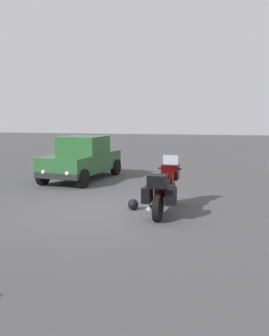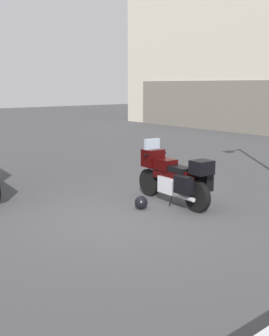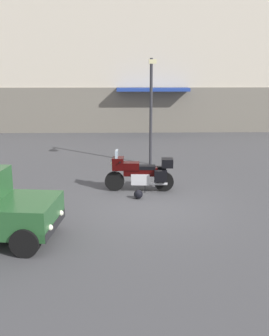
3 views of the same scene
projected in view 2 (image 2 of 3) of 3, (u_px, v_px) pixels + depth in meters
The scene contains 3 objects.
ground_plane at pixel (122, 218), 8.38m from camera, with size 80.00×80.00×0.00m, color #424244.
motorcycle at pixel (173, 176), 9.32m from camera, with size 2.26×0.78×1.36m.
helmet at pixel (141, 203), 8.99m from camera, with size 0.28×0.28×0.28m, color black.
Camera 2 is at (6.46, -4.79, 2.58)m, focal length 45.73 mm.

